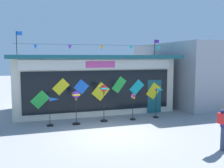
# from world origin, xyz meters

# --- Properties ---
(ground_plane) EXTENTS (80.00, 80.00, 0.00)m
(ground_plane) POSITION_xyz_m (0.00, 0.00, 0.00)
(ground_plane) COLOR gray
(kite_shop_building) EXTENTS (9.74, 4.94, 4.85)m
(kite_shop_building) POSITION_xyz_m (0.44, 5.45, 1.76)
(kite_shop_building) COLOR beige
(kite_shop_building) RESTS_ON ground_plane
(wind_spinner_far_left) EXTENTS (0.65, 0.32, 1.42)m
(wind_spinner_far_left) POSITION_xyz_m (-2.29, 2.20, 1.00)
(wind_spinner_far_left) COLOR black
(wind_spinner_far_left) RESTS_ON ground_plane
(wind_spinner_left) EXTENTS (0.39, 0.39, 1.69)m
(wind_spinner_left) POSITION_xyz_m (-1.17, 2.12, 1.29)
(wind_spinner_left) COLOR black
(wind_spinner_left) RESTS_ON ground_plane
(wind_spinner_center_left) EXTENTS (0.39, 0.39, 1.93)m
(wind_spinner_center_left) POSITION_xyz_m (0.31, 2.28, 1.50)
(wind_spinner_center_left) COLOR black
(wind_spinner_center_left) RESTS_ON ground_plane
(wind_spinner_center_right) EXTENTS (0.32, 0.31, 1.45)m
(wind_spinner_center_right) POSITION_xyz_m (1.89, 2.12, 0.83)
(wind_spinner_center_right) COLOR black
(wind_spinner_center_right) RESTS_ON ground_plane
(wind_spinner_right) EXTENTS (0.60, 0.31, 1.66)m
(wind_spinner_right) POSITION_xyz_m (3.45, 2.20, 1.17)
(wind_spinner_right) COLOR black
(wind_spinner_right) RESTS_ON ground_plane
(neighbour_building) EXTENTS (7.60, 9.16, 4.35)m
(neighbour_building) POSITION_xyz_m (9.52, 6.66, 2.17)
(neighbour_building) COLOR #99999E
(neighbour_building) RESTS_ON ground_plane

